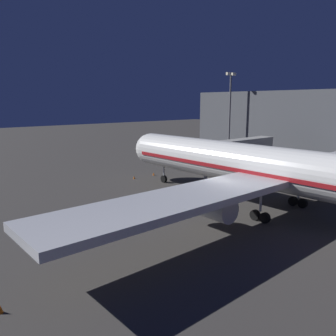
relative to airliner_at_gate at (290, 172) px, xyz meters
The scene contains 7 objects.
ground_plane 13.45m from the airliner_at_gate, 90.00° to the right, with size 320.00×320.00×0.00m, color #383533.
airliner_at_gate is the anchor object (origin of this frame).
jet_bridge 21.01m from the airliner_at_gate, 121.88° to the right, with size 20.47×3.40×6.89m.
apron_floodlight_mast 39.52m from the airliner_at_gate, 130.77° to the right, with size 2.90×0.50×19.68m.
traffic_cone_nose_port 28.58m from the airliner_at_gate, 94.48° to the right, with size 0.36×0.36×0.55m, color orange.
traffic_cone_nose_starboard 28.58m from the airliner_at_gate, 85.52° to the right, with size 0.36×0.36×0.55m, color orange.
traffic_cone_wingtip_svc_side 31.71m from the airliner_at_gate, ahead, with size 0.36×0.36×0.55m, color orange.
Camera 1 is at (36.07, 32.29, 13.23)m, focal length 36.45 mm.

